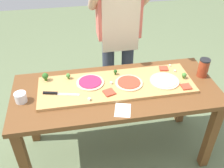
{
  "coord_description": "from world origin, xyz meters",
  "views": [
    {
      "loc": [
        -0.32,
        -1.58,
        1.99
      ],
      "look_at": [
        -0.03,
        0.02,
        0.78
      ],
      "focal_mm": 41.27,
      "sensor_mm": 36.0,
      "label": 1
    }
  ],
  "objects": [
    {
      "name": "pizza_whole_beet_magenta",
      "position": [
        -0.2,
        0.09,
        0.78
      ],
      "size": [
        0.22,
        0.22,
        0.02
      ],
      "color": "beige",
      "rests_on": "cutting_board"
    },
    {
      "name": "chefs_knife",
      "position": [
        -0.47,
        -0.01,
        0.77
      ],
      "size": [
        0.28,
        0.08,
        0.02
      ],
      "color": "#B7BABF",
      "rests_on": "cutting_board"
    },
    {
      "name": "sauce_jar",
      "position": [
        0.75,
        0.05,
        0.83
      ],
      "size": [
        0.09,
        0.09,
        0.16
      ],
      "color": "#99381E",
      "rests_on": "prep_table"
    },
    {
      "name": "broccoli_floret_back_left",
      "position": [
        0.57,
        0.02,
        0.8
      ],
      "size": [
        0.04,
        0.04,
        0.05
      ],
      "color": "#487A23",
      "rests_on": "cutting_board"
    },
    {
      "name": "cheese_crumble_b",
      "position": [
        -0.03,
        0.04,
        0.78
      ],
      "size": [
        0.02,
        0.02,
        0.02
      ],
      "primitive_type": "cube",
      "rotation": [
        0.0,
        0.0,
        1.0
      ],
      "color": "silver",
      "rests_on": "cutting_board"
    },
    {
      "name": "pizza_slice_near_right",
      "position": [
        -0.07,
        -0.07,
        0.77
      ],
      "size": [
        0.1,
        0.1,
        0.01
      ],
      "primitive_type": "cube",
      "rotation": [
        0.0,
        0.0,
        0.31
      ],
      "color": "#BC3D28",
      "rests_on": "cutting_board"
    },
    {
      "name": "cheese_crumble_c",
      "position": [
        0.53,
        0.12,
        0.78
      ],
      "size": [
        0.02,
        0.02,
        0.02
      ],
      "primitive_type": "cube",
      "rotation": [
        0.0,
        0.0,
        1.23
      ],
      "color": "silver",
      "rests_on": "cutting_board"
    },
    {
      "name": "pizza_whole_tomato_red",
      "position": [
        0.11,
        0.02,
        0.78
      ],
      "size": [
        0.22,
        0.22,
        0.02
      ],
      "color": "beige",
      "rests_on": "cutting_board"
    },
    {
      "name": "cutting_board",
      "position": [
        0.01,
        0.04,
        0.76
      ],
      "size": [
        1.23,
        0.4,
        0.02
      ],
      "primitive_type": "cube",
      "color": "tan",
      "rests_on": "prep_table"
    },
    {
      "name": "broccoli_floret_front_left",
      "position": [
        -0.55,
        0.19,
        0.81
      ],
      "size": [
        0.05,
        0.05,
        0.07
      ],
      "color": "#366618",
      "rests_on": "cutting_board"
    },
    {
      "name": "broccoli_floret_center_right",
      "position": [
        0.03,
        0.17,
        0.8
      ],
      "size": [
        0.03,
        0.03,
        0.05
      ],
      "color": "#2C5915",
      "rests_on": "cutting_board"
    },
    {
      "name": "recipe_note",
      "position": [
        0.0,
        -0.25,
        0.75
      ],
      "size": [
        0.15,
        0.17,
        0.0
      ],
      "primitive_type": "cube",
      "rotation": [
        0.0,
        0.0,
        -0.27
      ],
      "color": "white",
      "rests_on": "prep_table"
    },
    {
      "name": "cheese_crumble_a",
      "position": [
        0.52,
        0.21,
        0.78
      ],
      "size": [
        0.02,
        0.02,
        0.01
      ],
      "primitive_type": "cube",
      "rotation": [
        0.0,
        0.0,
        1.14
      ],
      "color": "silver",
      "rests_on": "cutting_board"
    },
    {
      "name": "broccoli_floret_back_right",
      "position": [
        -0.36,
        0.18,
        0.8
      ],
      "size": [
        0.04,
        0.04,
        0.05
      ],
      "color": "#487A23",
      "rests_on": "cutting_board"
    },
    {
      "name": "pizza_slice_center",
      "position": [
        0.45,
        0.18,
        0.77
      ],
      "size": [
        0.08,
        0.08,
        0.01
      ],
      "primitive_type": "cube",
      "rotation": [
        0.0,
        0.0,
        -0.17
      ],
      "color": "#BC3D28",
      "rests_on": "cutting_board"
    },
    {
      "name": "flour_cup",
      "position": [
        -0.72,
        -0.02,
        0.78
      ],
      "size": [
        0.09,
        0.09,
        0.08
      ],
      "color": "white",
      "rests_on": "prep_table"
    },
    {
      "name": "prep_table",
      "position": [
        0.0,
        0.0,
        0.64
      ],
      "size": [
        1.63,
        0.69,
        0.75
      ],
      "color": "brown",
      "rests_on": "ground"
    },
    {
      "name": "ground_plane",
      "position": [
        0.0,
        0.0,
        0.0
      ],
      "size": [
        8.0,
        8.0,
        0.0
      ],
      "primitive_type": "plane",
      "color": "#60704C"
    },
    {
      "name": "cook_center",
      "position": [
        0.14,
        0.62,
        1.0
      ],
      "size": [
        0.54,
        0.39,
        1.67
      ],
      "color": "#333847",
      "rests_on": "ground"
    },
    {
      "name": "cheese_crumble_d",
      "position": [
        -0.22,
        -0.13,
        0.78
      ],
      "size": [
        0.03,
        0.03,
        0.02
      ],
      "primitive_type": "cube",
      "rotation": [
        0.0,
        0.0,
        0.86
      ],
      "color": "silver",
      "rests_on": "cutting_board"
    },
    {
      "name": "pizza_whole_white_garlic",
      "position": [
        0.4,
        0.0,
        0.78
      ],
      "size": [
        0.24,
        0.24,
        0.02
      ],
      "color": "beige",
      "rests_on": "cutting_board"
    },
    {
      "name": "pizza_slice_far_right",
      "position": [
        0.54,
        -0.1,
        0.77
      ],
      "size": [
        0.07,
        0.07,
        0.01
      ],
      "primitive_type": "cube",
      "rotation": [
        0.0,
        0.0,
        0.02
      ],
      "color": "#BC3D28",
      "rests_on": "cutting_board"
    }
  ]
}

